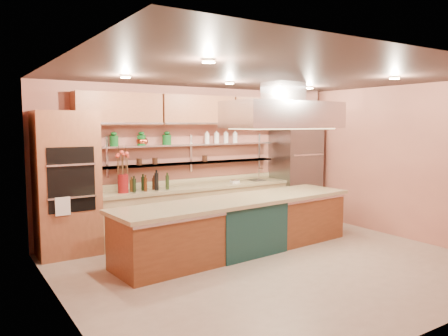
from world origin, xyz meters
TOP-DOWN VIEW (x-y plane):
  - floor at (0.00, 0.00)m, footprint 6.00×5.00m
  - ceiling at (0.00, 0.00)m, footprint 6.00×5.00m
  - wall_back at (0.00, 2.50)m, footprint 6.00×0.04m
  - wall_front at (0.00, -2.50)m, footprint 6.00×0.04m
  - wall_left at (-3.00, 0.00)m, footprint 0.04×5.00m
  - wall_right at (3.00, 0.00)m, footprint 0.04×5.00m
  - oven_stack at (-2.45, 2.18)m, footprint 0.95×0.64m
  - refrigerator at (2.35, 2.14)m, footprint 0.95×0.72m
  - back_counter at (-0.05, 2.20)m, footprint 3.84×0.64m
  - wall_shelf_lower at (-0.05, 2.37)m, footprint 3.60×0.26m
  - wall_shelf_upper at (-0.05, 2.37)m, footprint 3.60×0.26m
  - upper_cabinets at (0.00, 2.32)m, footprint 4.60×0.36m
  - range_hood at (0.85, 0.83)m, footprint 2.00×1.00m
  - ceiling_downlights at (0.00, 0.20)m, footprint 4.00×2.80m
  - island at (-0.05, 0.83)m, footprint 4.28×1.25m
  - flower_vase at (-1.54, 2.15)m, footprint 0.23×0.23m
  - oil_bottle_cluster at (-1.05, 2.15)m, footprint 0.77×0.35m
  - kitchen_scale at (0.76, 2.15)m, footprint 0.16×0.12m
  - bar_faucet at (1.43, 2.25)m, footprint 0.03×0.03m
  - copper_kettle at (-1.07, 2.37)m, footprint 0.23×0.23m
  - green_canister at (-0.62, 2.37)m, footprint 0.18×0.18m

SIDE VIEW (x-z plane):
  - floor at x=0.00m, z-range -0.02..0.00m
  - island at x=-0.05m, z-range 0.00..0.88m
  - back_counter at x=-0.05m, z-range 0.00..0.93m
  - kitchen_scale at x=0.76m, z-range 0.93..1.02m
  - bar_faucet at x=1.43m, z-range 0.93..1.17m
  - oil_bottle_cluster at x=-1.05m, z-range 0.93..1.17m
  - refrigerator at x=2.35m, z-range 0.00..2.10m
  - flower_vase at x=-1.54m, z-range 0.93..1.25m
  - oven_stack at x=-2.45m, z-range 0.00..2.30m
  - wall_shelf_lower at x=-0.05m, z-range 1.34..1.36m
  - wall_back at x=0.00m, z-range 0.00..2.80m
  - wall_front at x=0.00m, z-range 0.00..2.80m
  - wall_left at x=-3.00m, z-range 0.00..2.80m
  - wall_right at x=3.00m, z-range 0.00..2.80m
  - wall_shelf_upper at x=-0.05m, z-range 1.69..1.71m
  - copper_kettle at x=-1.07m, z-range 1.71..1.86m
  - green_canister at x=-0.62m, z-range 1.71..1.89m
  - range_hood at x=0.85m, z-range 2.02..2.48m
  - upper_cabinets at x=0.00m, z-range 2.08..2.62m
  - ceiling_downlights at x=0.00m, z-range 2.76..2.78m
  - ceiling at x=0.00m, z-range 2.79..2.81m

